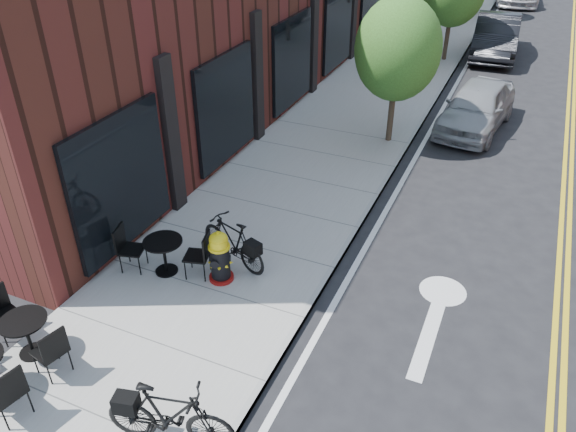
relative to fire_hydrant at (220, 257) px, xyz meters
The scene contains 10 objects.
ground 2.65m from the fire_hydrant, 45.56° to the right, with size 120.00×120.00×0.00m, color black.
sidewalk_near 8.18m from the fire_hydrant, 91.38° to the left, with size 4.00×70.00×0.12m, color #9E9B93.
tree_near_a 7.53m from the fire_hydrant, 80.46° to the left, with size 2.20×2.20×3.81m.
fire_hydrant is the anchor object (origin of this frame).
bicycle_left 0.52m from the fire_hydrant, 91.87° to the left, with size 0.46×1.64×0.99m, color black.
bicycle_right 3.45m from the fire_hydrant, 70.95° to the right, with size 0.49×1.74×1.05m, color black.
bistro_set_b 3.34m from the fire_hydrant, 122.59° to the right, with size 1.70×0.86×0.89m.
bistro_set_c 1.08m from the fire_hydrant, 167.90° to the right, with size 1.72×0.89×0.91m.
parked_car_a 9.72m from the fire_hydrant, 70.80° to the left, with size 1.58×3.92×1.33m, color #909397.
parked_car_b 17.06m from the fire_hydrant, 80.46° to the left, with size 1.62×4.64×1.53m, color black.
Camera 1 is at (2.61, -5.07, 6.70)m, focal length 35.00 mm.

